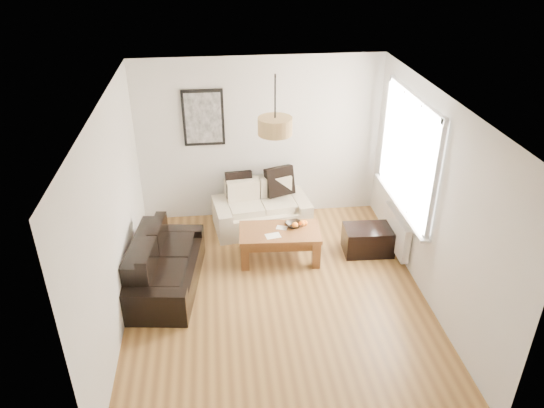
{
  "coord_description": "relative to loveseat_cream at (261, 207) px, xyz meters",
  "views": [
    {
      "loc": [
        -0.68,
        -5.25,
        4.27
      ],
      "look_at": [
        0.0,
        0.6,
        1.05
      ],
      "focal_mm": 34.02,
      "sensor_mm": 36.0,
      "label": 1
    }
  ],
  "objects": [
    {
      "name": "pendant_shade",
      "position": [
        0.03,
        -1.48,
        1.87
      ],
      "size": [
        0.4,
        0.4,
        0.2
      ],
      "primitive_type": "cylinder",
      "color": "tan",
      "rests_on": "ceiling"
    },
    {
      "name": "sofa_leather",
      "position": [
        -1.4,
        -1.37,
        -0.01
      ],
      "size": [
        1.01,
        1.74,
        0.71
      ],
      "primitive_type": null,
      "rotation": [
        0.0,
        0.0,
        1.44
      ],
      "color": "black",
      "rests_on": "floor"
    },
    {
      "name": "wall_right",
      "position": [
        1.93,
        -1.78,
        0.94
      ],
      "size": [
        0.04,
        4.5,
        2.6
      ],
      "primitive_type": null,
      "color": "silver",
      "rests_on": "floor"
    },
    {
      "name": "wall_left",
      "position": [
        -1.87,
        -1.78,
        0.94
      ],
      "size": [
        0.04,
        4.5,
        2.6
      ],
      "primitive_type": null,
      "color": "silver",
      "rests_on": "floor"
    },
    {
      "name": "cushion_left",
      "position": [
        -0.33,
        0.18,
        0.32
      ],
      "size": [
        0.42,
        0.16,
        0.41
      ],
      "primitive_type": "cube",
      "rotation": [
        0.0,
        0.0,
        0.09
      ],
      "color": "black",
      "rests_on": "loveseat_cream"
    },
    {
      "name": "papers",
      "position": [
        0.06,
        -1.04,
        0.1
      ],
      "size": [
        0.23,
        0.18,
        0.01
      ],
      "primitive_type": "cube",
      "rotation": [
        0.0,
        0.0,
        0.18
      ],
      "color": "white",
      "rests_on": "coffee_table"
    },
    {
      "name": "orange_c",
      "position": [
        0.4,
        -0.85,
        0.14
      ],
      "size": [
        0.1,
        0.1,
        0.09
      ],
      "primitive_type": "sphere",
      "rotation": [
        0.0,
        0.0,
        -0.11
      ],
      "color": "orange",
      "rests_on": "fruit_bowl"
    },
    {
      "name": "radiator",
      "position": [
        1.85,
        -0.98,
        0.02
      ],
      "size": [
        0.1,
        0.9,
        0.52
      ],
      "primitive_type": "cube",
      "color": "white",
      "rests_on": "wall_right"
    },
    {
      "name": "poster",
      "position": [
        -0.82,
        0.44,
        1.34
      ],
      "size": [
        0.62,
        0.04,
        0.87
      ],
      "primitive_type": null,
      "color": "black",
      "rests_on": "wall_back"
    },
    {
      "name": "orange_a",
      "position": [
        0.5,
        -0.82,
        0.14
      ],
      "size": [
        0.11,
        0.11,
        0.09
      ],
      "primitive_type": "sphere",
      "rotation": [
        0.0,
        0.0,
        0.31
      ],
      "color": "orange",
      "rests_on": "fruit_bowl"
    },
    {
      "name": "fruit_bowl",
      "position": [
        0.39,
        -0.82,
        0.13
      ],
      "size": [
        0.3,
        0.3,
        0.06
      ],
      "primitive_type": "imported",
      "rotation": [
        0.0,
        0.0,
        0.32
      ],
      "color": "black",
      "rests_on": "coffee_table"
    },
    {
      "name": "wall_front",
      "position": [
        0.03,
        -4.03,
        0.94
      ],
      "size": [
        3.8,
        0.04,
        2.6
      ],
      "primitive_type": null,
      "color": "silver",
      "rests_on": "floor"
    },
    {
      "name": "orange_b",
      "position": [
        0.55,
        -0.8,
        0.14
      ],
      "size": [
        0.1,
        0.1,
        0.08
      ],
      "primitive_type": "sphere",
      "rotation": [
        0.0,
        0.0,
        0.27
      ],
      "color": "orange",
      "rests_on": "fruit_bowl"
    },
    {
      "name": "ottoman",
      "position": [
        1.48,
        -0.89,
        -0.16
      ],
      "size": [
        0.72,
        0.48,
        0.4
      ],
      "primitive_type": "cube",
      "rotation": [
        0.0,
        0.0,
        -0.04
      ],
      "color": "black",
      "rests_on": "floor"
    },
    {
      "name": "cushion_right",
      "position": [
        0.31,
        0.18,
        0.34
      ],
      "size": [
        0.48,
        0.29,
        0.46
      ],
      "primitive_type": "cube",
      "rotation": [
        0.0,
        0.0,
        0.34
      ],
      "color": "black",
      "rests_on": "loveseat_cream"
    },
    {
      "name": "loveseat_cream",
      "position": [
        0.0,
        0.0,
        0.0
      ],
      "size": [
        1.55,
        0.98,
        0.73
      ],
      "primitive_type": null,
      "rotation": [
        0.0,
        0.0,
        0.13
      ],
      "color": "beige",
      "rests_on": "floor"
    },
    {
      "name": "window_bay",
      "position": [
        1.89,
        -0.98,
        1.24
      ],
      "size": [
        0.14,
        1.9,
        1.6
      ],
      "primitive_type": null,
      "color": "white",
      "rests_on": "wall_right"
    },
    {
      "name": "wall_back",
      "position": [
        0.03,
        0.47,
        0.94
      ],
      "size": [
        3.8,
        0.04,
        2.6
      ],
      "primitive_type": null,
      "color": "silver",
      "rests_on": "floor"
    },
    {
      "name": "coffee_table",
      "position": [
        0.17,
        -0.91,
        -0.13
      ],
      "size": [
        1.17,
        0.69,
        0.47
      ],
      "primitive_type": null,
      "rotation": [
        0.0,
        0.0,
        -0.06
      ],
      "color": "brown",
      "rests_on": "floor"
    },
    {
      "name": "floor",
      "position": [
        0.03,
        -1.78,
        -0.36
      ],
      "size": [
        4.5,
        4.5,
        0.0
      ],
      "primitive_type": "plane",
      "color": "brown",
      "rests_on": "ground"
    },
    {
      "name": "ceiling",
      "position": [
        0.03,
        -1.78,
        2.24
      ],
      "size": [
        3.8,
        4.5,
        0.0
      ],
      "primitive_type": null,
      "color": "white",
      "rests_on": "floor"
    }
  ]
}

